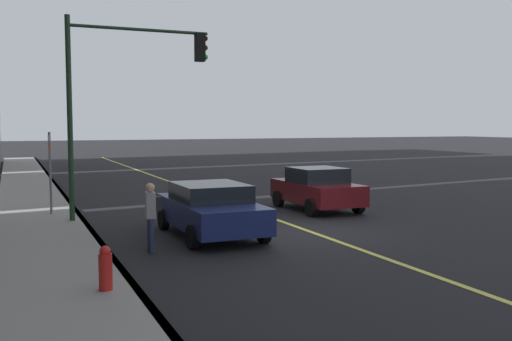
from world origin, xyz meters
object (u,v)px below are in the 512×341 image
at_px(pedestrian_with_backpack, 151,212).
at_px(car_navy, 210,208).
at_px(car_maroon, 317,188).
at_px(traffic_light_mast, 123,84).
at_px(fire_hydrant, 106,272).
at_px(street_sign_post, 50,168).

bearing_deg(pedestrian_with_backpack, car_navy, -55.20).
xyz_separation_m(car_maroon, car_navy, (-3.04, 5.05, -0.02)).
height_order(traffic_light_mast, fire_hydrant, traffic_light_mast).
distance_m(traffic_light_mast, fire_hydrant, 9.00).
xyz_separation_m(car_maroon, pedestrian_with_backpack, (-4.39, 6.99, 0.20)).
bearing_deg(street_sign_post, car_maroon, -101.31).
relative_size(traffic_light_mast, fire_hydrant, 6.71).
bearing_deg(car_navy, traffic_light_mast, 28.19).
height_order(car_maroon, pedestrian_with_backpack, pedestrian_with_backpack).
bearing_deg(car_navy, street_sign_post, 38.54).
bearing_deg(street_sign_post, traffic_light_mast, -127.12).
relative_size(pedestrian_with_backpack, traffic_light_mast, 0.26).
bearing_deg(car_navy, fire_hydrant, 143.08).
height_order(car_navy, traffic_light_mast, traffic_light_mast).
bearing_deg(car_maroon, street_sign_post, 78.69).
height_order(car_maroon, fire_hydrant, car_maroon).
height_order(car_maroon, traffic_light_mast, traffic_light_mast).
bearing_deg(fire_hydrant, car_maroon, -47.92).
xyz_separation_m(car_maroon, street_sign_post, (1.78, 8.89, 0.89)).
relative_size(traffic_light_mast, street_sign_post, 2.24).
bearing_deg(traffic_light_mast, street_sign_post, 52.88).
bearing_deg(traffic_light_mast, car_maroon, -91.50).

